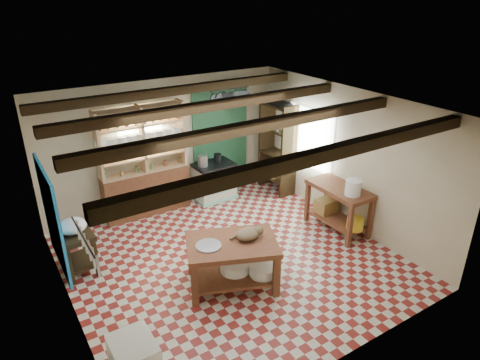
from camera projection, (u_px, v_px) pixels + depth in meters
floor at (231, 260)px, 7.15m from camera, size 5.00×5.00×0.02m
ceiling at (229, 107)px, 6.08m from camera, size 5.00×5.00×0.02m
wall_back at (166, 144)px, 8.54m from camera, size 5.00×0.04×2.60m
wall_front at (348, 273)px, 4.69m from camera, size 5.00×0.04×2.60m
wall_left at (61, 235)px, 5.39m from camera, size 0.04×5.00×2.60m
wall_right at (347, 158)px, 7.83m from camera, size 0.04×5.00×2.60m
ceiling_beams at (229, 116)px, 6.13m from camera, size 5.00×3.80×0.15m
blue_wall_patch at (52, 219)px, 6.18m from camera, size 0.04×1.40×1.60m
green_wall_patch at (220, 136)px, 9.15m from camera, size 1.30×0.04×2.30m
window_back at (140, 129)px, 8.11m from camera, size 0.90×0.02×0.80m
window_right at (310, 138)px, 8.55m from camera, size 0.02×1.30×1.20m
utensil_rail at (84, 246)px, 4.30m from camera, size 0.06×0.90×0.28m
pot_rack at (230, 97)px, 8.44m from camera, size 0.86×0.12×0.36m
shelving_unit at (144, 162)px, 8.21m from camera, size 1.70×0.34×2.20m
tall_rack at (277, 147)px, 9.24m from camera, size 0.40×0.86×2.00m
work_table at (232, 263)px, 6.41m from camera, size 1.56×1.32×0.75m
stove at (214, 181)px, 9.07m from camera, size 0.83×0.57×0.80m
prep_table at (77, 251)px, 6.74m from camera, size 0.53×0.73×0.71m
right_counter at (338, 208)px, 7.87m from camera, size 0.61×1.23×0.88m
cat at (248, 234)px, 6.31m from camera, size 0.43×0.36×0.17m
steel_tray at (208, 246)px, 6.16m from camera, size 0.49×0.49×0.02m
basin_large at (235, 267)px, 6.51m from camera, size 0.58×0.58×0.15m
basin_small at (263, 270)px, 6.44m from camera, size 0.55×0.55×0.15m
kettle_left at (203, 161)px, 8.73m from camera, size 0.21×0.21×0.24m
kettle_right at (218, 158)px, 8.92m from camera, size 0.16×0.16×0.19m
enamel_bowl at (72, 226)px, 6.55m from camera, size 0.46×0.46×0.22m
white_bucket at (353, 188)px, 7.34m from camera, size 0.28×0.28×0.28m
wicker_basket at (326, 206)px, 8.13m from camera, size 0.37×0.30×0.26m
yellow_tub at (355, 223)px, 7.57m from camera, size 0.30×0.30×0.22m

